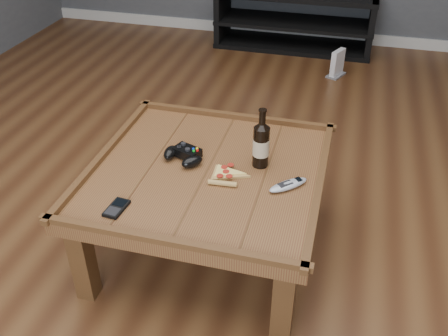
% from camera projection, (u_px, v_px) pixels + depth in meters
% --- Properties ---
extents(ground, '(6.00, 6.00, 0.00)m').
position_uv_depth(ground, '(209.00, 246.00, 2.43)').
color(ground, '#432413').
rests_on(ground, ground).
extents(baseboard, '(5.00, 0.02, 0.10)m').
position_uv_depth(baseboard, '(296.00, 33.00, 4.78)').
color(baseboard, silver).
rests_on(baseboard, ground).
extents(coffee_table, '(1.03, 1.03, 0.48)m').
position_uv_depth(coffee_table, '(208.00, 181.00, 2.20)').
color(coffee_table, '#552B18').
rests_on(coffee_table, ground).
extents(media_console, '(1.40, 0.45, 0.50)m').
position_uv_depth(media_console, '(294.00, 21.00, 4.48)').
color(media_console, black).
rests_on(media_console, ground).
extents(beer_bottle, '(0.07, 0.07, 0.27)m').
position_uv_depth(beer_bottle, '(261.00, 144.00, 2.14)').
color(beer_bottle, black).
rests_on(beer_bottle, coffee_table).
extents(game_controller, '(0.20, 0.17, 0.06)m').
position_uv_depth(game_controller, '(184.00, 155.00, 2.22)').
color(game_controller, black).
rests_on(game_controller, coffee_table).
extents(pizza_slice, '(0.15, 0.23, 0.02)m').
position_uv_depth(pizza_slice, '(225.00, 175.00, 2.13)').
color(pizza_slice, tan).
rests_on(pizza_slice, coffee_table).
extents(smartphone, '(0.07, 0.12, 0.02)m').
position_uv_depth(smartphone, '(117.00, 208.00, 1.94)').
color(smartphone, black).
rests_on(smartphone, coffee_table).
extents(remote_control, '(0.17, 0.17, 0.03)m').
position_uv_depth(remote_control, '(288.00, 185.00, 2.06)').
color(remote_control, '#A0A6AE').
rests_on(remote_control, coffee_table).
extents(game_console, '(0.16, 0.20, 0.22)m').
position_uv_depth(game_console, '(337.00, 64.00, 4.02)').
color(game_console, gray).
rests_on(game_console, ground).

